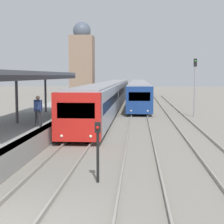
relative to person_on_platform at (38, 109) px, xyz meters
The scene contains 7 objects.
platform_canopy 2.84m from the person_on_platform, 137.19° to the left, with size 4.00×16.83×2.96m.
person_on_platform is the anchor object (origin of this frame).
train_near 25.87m from the person_on_platform, 85.30° to the left, with size 2.58×52.29×2.96m.
train_far 38.58m from the person_on_platform, 81.84° to the left, with size 2.50×48.43×2.87m.
signal_post_near 7.92m from the person_on_platform, 59.92° to the right, with size 0.20×0.22×2.13m.
signal_mast_far 18.05m from the person_on_platform, 54.50° to the left, with size 0.28×0.29×5.24m.
distant_domed_building 49.17m from the person_on_platform, 95.73° to the left, with size 4.19×4.19×13.39m.
Camera 1 is at (3.22, -8.63, 3.74)m, focal length 60.00 mm.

